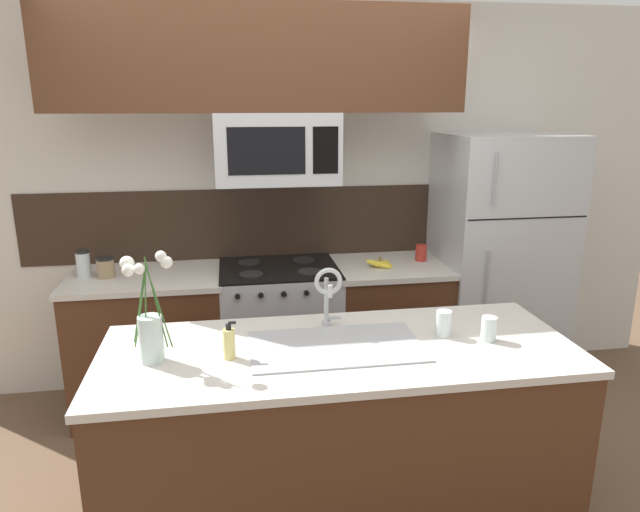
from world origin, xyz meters
The scene contains 20 objects.
ground_plane centered at (0.00, 0.00, 0.00)m, with size 10.00×10.00×0.00m, color brown.
rear_partition centered at (0.30, 1.28, 1.30)m, with size 5.20×0.10×2.60m, color silver.
splash_band centered at (0.00, 1.22, 1.15)m, with size 3.33×0.01×0.48m, color #332319.
back_counter_left centered at (-0.84, 0.90, 0.46)m, with size 0.95×0.65×0.91m.
back_counter_right centered at (0.74, 0.90, 0.46)m, with size 0.76×0.65×0.91m.
stove_range centered at (0.00, 0.90, 0.46)m, with size 0.76×0.64×0.93m.
microwave centered at (0.00, 0.88, 1.68)m, with size 0.74×0.40×0.42m.
upper_cabinet_band centered at (-0.10, 0.85, 2.20)m, with size 2.41×0.34×0.60m, color #4C2B19.
refrigerator centered at (1.52, 0.92, 0.88)m, with size 0.82×0.74×1.76m.
storage_jar_tall centered at (-1.20, 0.92, 1.00)m, with size 0.08×0.08×0.17m.
storage_jar_medium centered at (-1.07, 0.90, 0.97)m, with size 0.11×0.11×0.12m.
banana_bunch centered at (0.66, 0.84, 0.93)m, with size 0.19×0.15×0.08m.
coffee_tin centered at (0.98, 0.95, 0.97)m, with size 0.08×0.08×0.11m, color #B22D23.
island_counter centered at (0.16, -0.35, 0.46)m, with size 2.10×0.83×0.91m.
kitchen_sink centered at (0.14, -0.35, 0.84)m, with size 0.76×0.44×0.16m.
sink_faucet centered at (0.14, -0.13, 1.11)m, with size 0.14×0.14×0.31m.
dish_soap_bottle centered at (-0.33, -0.39, 0.98)m, with size 0.06×0.05×0.16m.
drinking_glass centered at (0.65, -0.31, 0.97)m, with size 0.07×0.07×0.12m.
spare_glass centered at (0.84, -0.39, 0.97)m, with size 0.07×0.07×0.11m.
flower_vase centered at (-0.65, -0.36, 1.06)m, with size 0.22×0.14×0.48m.
Camera 1 is at (-0.30, -2.63, 1.96)m, focal length 32.00 mm.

